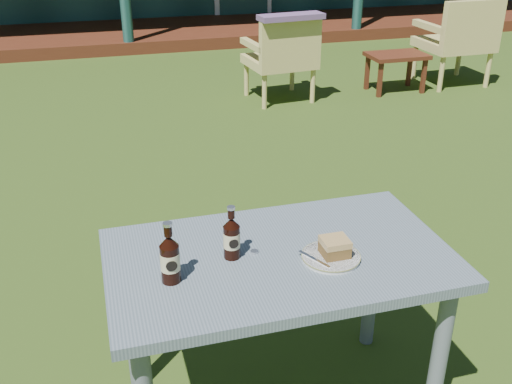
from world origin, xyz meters
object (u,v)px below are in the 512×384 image
object	(u,v)px
plate	(331,257)
cake_slice	(335,247)
cafe_table	(279,278)
cola_bottle_far	(170,258)
armchair_right	(460,37)
cola_bottle_near	(232,237)
side_table	(397,59)
armchair_left	(283,55)

from	to	relation	value
plate	cake_slice	xyz separation A→B (m)	(0.01, 0.00, 0.04)
cafe_table	cola_bottle_far	distance (m)	0.43
plate	armchair_right	bearing A→B (deg)	51.91
armchair_right	cafe_table	bearing A→B (deg)	-130.05
plate	cola_bottle_near	distance (m)	0.35
cafe_table	armchair_right	world-z (taller)	armchair_right
plate	cake_slice	bearing A→B (deg)	6.37
armchair_right	side_table	xyz separation A→B (m)	(-0.74, -0.03, -0.18)
cola_bottle_near	cake_slice	bearing A→B (deg)	-17.06
cola_bottle_near	armchair_right	xyz separation A→B (m)	(3.45, 3.88, -0.28)
cola_bottle_far	armchair_left	bearing A→B (deg)	66.86
cake_slice	cola_bottle_near	size ratio (longest dim) A/B	0.47
cake_slice	side_table	xyz separation A→B (m)	(2.37, 3.95, -0.42)
cake_slice	armchair_right	bearing A→B (deg)	52.01
cake_slice	cola_bottle_near	xyz separation A→B (m)	(-0.34, 0.10, 0.03)
plate	cola_bottle_far	distance (m)	0.55
plate	cola_bottle_far	xyz separation A→B (m)	(-0.55, 0.02, 0.08)
plate	cola_bottle_far	bearing A→B (deg)	178.06
cola_bottle_near	cola_bottle_far	size ratio (longest dim) A/B	0.91
cola_bottle_near	cola_bottle_far	distance (m)	0.24
armchair_right	cake_slice	bearing A→B (deg)	-127.99
armchair_left	side_table	xyz separation A→B (m)	(1.25, 0.01, -0.13)
side_table	cola_bottle_far	bearing A→B (deg)	-126.69
cola_bottle_far	cake_slice	bearing A→B (deg)	-1.75
cola_bottle_far	armchair_right	bearing A→B (deg)	47.21
side_table	plate	bearing A→B (deg)	-121.10
cola_bottle_near	side_table	size ratio (longest dim) A/B	0.33
armchair_right	cola_bottle_far	bearing A→B (deg)	-132.79
plate	armchair_left	size ratio (longest dim) A/B	0.24
cola_bottle_far	armchair_left	world-z (taller)	cola_bottle_far
plate	cake_slice	distance (m)	0.04
armchair_right	side_table	bearing A→B (deg)	-177.59
cafe_table	plate	xyz separation A→B (m)	(0.16, -0.08, 0.11)
cafe_table	plate	world-z (taller)	plate
cake_slice	armchair_left	bearing A→B (deg)	74.16
armchair_left	side_table	distance (m)	1.26
cafe_table	cake_slice	xyz separation A→B (m)	(0.17, -0.08, 0.15)
cola_bottle_near	cola_bottle_far	bearing A→B (deg)	-158.89
cafe_table	side_table	distance (m)	4.65
cafe_table	armchair_left	bearing A→B (deg)	71.54
cake_slice	cola_bottle_near	world-z (taller)	cola_bottle_near
armchair_left	cola_bottle_far	bearing A→B (deg)	-113.14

